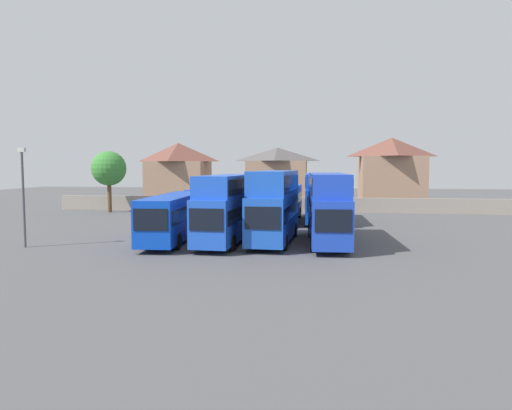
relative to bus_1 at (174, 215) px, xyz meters
name	(u,v)px	position (x,y,z in m)	size (l,w,h in m)	color
ground	(274,217)	(5.76, 17.95, -1.95)	(140.00, 140.00, 0.00)	#4C4C4F
depot_boundary_wall	(278,205)	(5.76, 23.71, -1.05)	(56.00, 0.50, 1.80)	gray
bus_1	(174,215)	(0.00, 0.00, 0.00)	(3.10, 12.00, 3.42)	#0C3DBF
bus_2	(228,205)	(4.10, -0.30, 0.82)	(3.08, 10.77, 4.93)	blue
bus_3	(274,202)	(7.45, 0.26, 0.98)	(3.09, 10.21, 5.23)	blue
bus_4	(328,204)	(11.30, 0.43, 0.89)	(3.00, 11.39, 5.05)	blue
bus_5	(210,202)	(-0.47, 14.02, -0.06)	(2.76, 10.18, 3.32)	blue
bus_6	(248,201)	(3.49, 14.01, 0.07)	(3.42, 10.96, 3.55)	blue
bus_7	(285,201)	(7.28, 13.85, 0.07)	(3.00, 11.57, 3.55)	blue
bus_8	(318,195)	(10.63, 13.46, 0.76)	(2.82, 11.08, 4.82)	blue
house_terrace_left	(179,173)	(-9.64, 33.52, 2.61)	(8.70, 7.34, 8.94)	#9E7A60
house_terrace_centre	(277,176)	(4.83, 32.96, 2.20)	(8.61, 6.37, 8.18)	#9E7A60
house_terrace_right	(391,172)	(20.50, 33.36, 2.87)	(8.72, 8.40, 9.46)	#9E7A60
tree_left_of_lot	(109,169)	(-14.47, 20.71, 3.32)	(4.16, 4.16, 7.39)	brown
lamp_post_lot_edge	(23,191)	(-9.36, -4.05, 1.91)	(0.50, 0.24, 6.82)	#4C4C51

